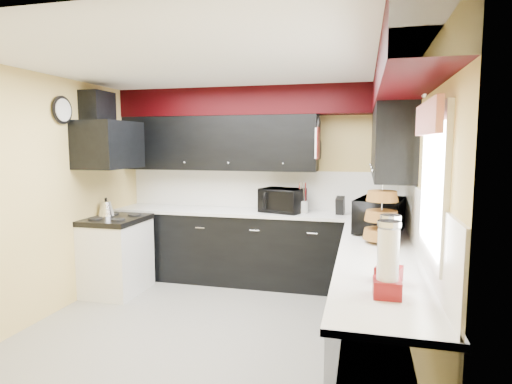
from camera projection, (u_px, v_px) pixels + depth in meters
ground at (214, 331)px, 4.12m from camera, size 3.60×3.60×0.00m
wall_back at (258, 185)px, 5.71m from camera, size 3.60×0.06×2.50m
wall_right at (417, 210)px, 3.54m from camera, size 0.06×3.60×2.50m
wall_left at (48, 197)px, 4.41m from camera, size 0.06×3.60×2.50m
ceiling at (211, 65)px, 3.84m from camera, size 3.60×3.60×0.06m
cab_back at (253, 248)px, 5.51m from camera, size 3.60×0.60×0.90m
cab_right at (378, 313)px, 3.42m from camera, size 0.60×3.00×0.90m
counter_back at (253, 212)px, 5.46m from camera, size 3.62×0.64×0.04m
counter_right at (380, 255)px, 3.36m from camera, size 0.64×3.02×0.04m
splash_back at (258, 189)px, 5.71m from camera, size 3.60×0.02×0.50m
splash_right at (416, 217)px, 3.55m from camera, size 0.02×3.60×0.50m
upper_back at (218, 143)px, 5.60m from camera, size 2.60×0.35×0.70m
upper_right at (391, 143)px, 4.39m from camera, size 0.35×1.80×0.70m
soffit_back at (255, 102)px, 5.42m from camera, size 3.60×0.36×0.35m
soffit_right at (401, 75)px, 3.29m from camera, size 0.36×3.24×0.35m
stove at (117, 257)px, 5.16m from camera, size 0.60×0.75×0.86m
cooktop at (115, 220)px, 5.10m from camera, size 0.62×0.77×0.06m
hood at (109, 145)px, 5.01m from camera, size 0.50×0.78×0.55m
hood_duct at (98, 109)px, 5.00m from camera, size 0.24×0.40×0.40m
window at (434, 183)px, 2.65m from camera, size 0.03×0.86×0.96m
valance at (428, 118)px, 2.61m from camera, size 0.04×0.88×0.20m
pan_top at (319, 127)px, 5.19m from camera, size 0.03×0.22×0.40m
pan_mid at (317, 147)px, 5.09m from camera, size 0.03×0.28×0.46m
pan_low at (320, 150)px, 5.35m from camera, size 0.03×0.24×0.42m
cut_board at (317, 143)px, 4.97m from camera, size 0.03×0.26×0.35m
baskets at (382, 216)px, 3.67m from camera, size 0.27×0.27×0.50m
clock at (62, 110)px, 4.54m from camera, size 0.03×0.30×0.30m
deco_plate at (424, 81)px, 3.10m from camera, size 0.03×0.24×0.24m
toaster_oven at (282, 200)px, 5.34m from camera, size 0.62×0.56×0.30m
microwave at (380, 215)px, 4.14m from camera, size 0.52×0.67×0.33m
utensil_crock at (302, 207)px, 5.30m from camera, size 0.16×0.16×0.15m
knife_block at (340, 206)px, 5.16m from camera, size 0.11×0.14×0.21m
kettle at (106, 208)px, 5.22m from camera, size 0.25×0.25×0.17m
dispenser_a at (390, 251)px, 2.63m from camera, size 0.18×0.18×0.40m
dispenser_b at (388, 261)px, 2.37m from camera, size 0.15×0.15×0.41m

